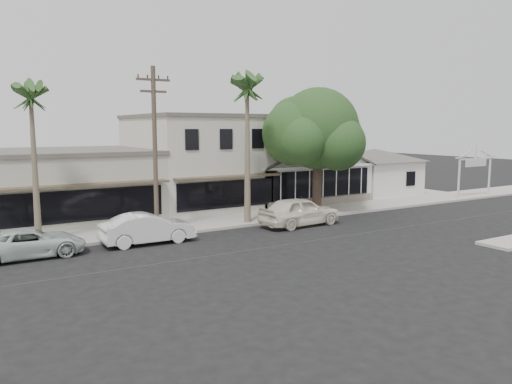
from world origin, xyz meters
TOP-DOWN VIEW (x-y plane):
  - ground at (0.00, 0.00)m, footprint 140.00×140.00m
  - sidewalk_north at (-8.00, 6.75)m, footprint 90.00×3.50m
  - corner_shop at (5.00, 12.47)m, footprint 10.40×8.60m
  - side_cottage at (13.20, 11.50)m, footprint 6.00×6.00m
  - arch_sign at (18.40, 5.30)m, footprint 4.12×0.12m
  - row_building_near at (-3.00, 13.50)m, footprint 8.00×10.00m
  - row_building_midnear at (-12.00, 13.50)m, footprint 10.00×10.00m
  - utility_pole at (-9.00, 5.20)m, footprint 1.80×0.24m
  - car_0 at (-0.67, 3.60)m, footprint 5.25×2.37m
  - car_1 at (-9.96, 3.90)m, footprint 4.75×1.76m
  - car_2 at (-15.44, 4.05)m, footprint 4.81×2.25m
  - shade_tree at (2.77, 6.63)m, footprint 7.66×6.92m
  - palm_east at (-3.10, 5.61)m, footprint 3.34×3.34m
  - palm_mid at (-14.79, 6.09)m, footprint 2.88×2.88m

SIDE VIEW (x-z plane):
  - ground at x=0.00m, z-range 0.00..0.00m
  - sidewalk_north at x=-8.00m, z-range 0.00..0.15m
  - car_2 at x=-15.44m, z-range 0.00..1.33m
  - car_1 at x=-9.96m, z-range 0.00..1.55m
  - car_0 at x=-0.67m, z-range 0.00..1.75m
  - side_cottage at x=13.20m, z-range 0.00..3.00m
  - row_building_midnear at x=-12.00m, z-range 0.00..4.20m
  - corner_shop at x=5.00m, z-range 0.07..5.17m
  - arch_sign at x=18.40m, z-range 1.18..5.13m
  - row_building_near at x=-3.00m, z-range 0.00..6.50m
  - utility_pole at x=-9.00m, z-range 0.29..9.29m
  - shade_tree at x=2.77m, z-range 1.34..9.84m
  - palm_mid at x=-14.79m, z-range 3.04..11.42m
  - palm_east at x=-3.10m, z-range 3.41..12.86m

